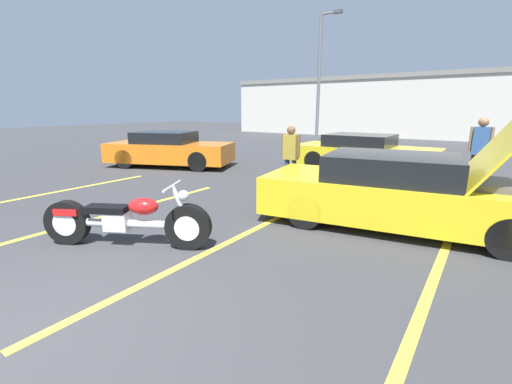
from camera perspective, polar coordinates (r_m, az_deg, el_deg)
ground_plane at (r=3.96m, az=-36.34°, el=-20.32°), size 80.00×80.00×0.00m
parking_stripe_foreground at (r=9.84m, az=-31.99°, el=-0.34°), size 0.12×5.73×0.01m
parking_stripe_middle at (r=7.38m, az=-23.00°, el=-3.44°), size 0.12×5.73×0.01m
parking_stripe_back at (r=5.31m, az=-5.93°, el=-8.95°), size 0.12×5.73×0.01m
parking_stripe_far at (r=4.24m, az=26.18°, el=-16.55°), size 0.12×5.73×0.01m
far_building at (r=27.76m, az=28.60°, el=12.73°), size 32.00×4.20×4.40m
light_pole at (r=19.96m, az=10.70°, el=18.78°), size 1.21×0.28×7.00m
motorcycle at (r=5.52m, az=-20.88°, el=-4.47°), size 2.36×1.38×0.98m
show_car_hood_open at (r=6.47m, az=23.08°, el=-0.06°), size 4.95×2.52×2.21m
parked_car_left_row at (r=12.76m, az=-14.27°, el=6.84°), size 4.70×3.23×1.25m
parked_car_mid_left_row at (r=11.98m, az=17.46°, el=6.15°), size 4.57×1.93×1.22m
spectator_by_show_car at (r=8.76m, az=5.81°, el=6.56°), size 0.52×0.21×1.63m
spectator_midground at (r=10.50m, az=33.27°, el=6.38°), size 0.52×0.24×1.84m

